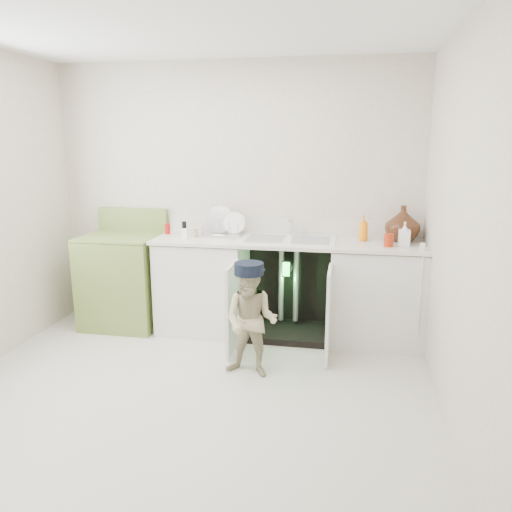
# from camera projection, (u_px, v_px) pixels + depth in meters

# --- Properties ---
(ground) EXTENTS (3.50, 3.50, 0.00)m
(ground) POSITION_uv_depth(u_px,v_px,m) (191.00, 390.00, 3.64)
(ground) COLOR #BBB6A4
(ground) RESTS_ON ground
(room_shell) EXTENTS (6.00, 5.50, 1.26)m
(room_shell) POSITION_uv_depth(u_px,v_px,m) (186.00, 221.00, 3.36)
(room_shell) COLOR beige
(room_shell) RESTS_ON ground
(counter_run) EXTENTS (2.44, 1.02, 1.22)m
(counter_run) POSITION_uv_depth(u_px,v_px,m) (291.00, 286.00, 4.59)
(counter_run) COLOR white
(counter_run) RESTS_ON ground
(avocado_stove) EXTENTS (0.72, 0.65, 1.11)m
(avocado_stove) POSITION_uv_depth(u_px,v_px,m) (124.00, 279.00, 4.86)
(avocado_stove) COLOR olive
(avocado_stove) RESTS_ON ground
(repair_worker) EXTENTS (0.47, 0.73, 0.89)m
(repair_worker) POSITION_uv_depth(u_px,v_px,m) (251.00, 319.00, 3.78)
(repair_worker) COLOR tan
(repair_worker) RESTS_ON ground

